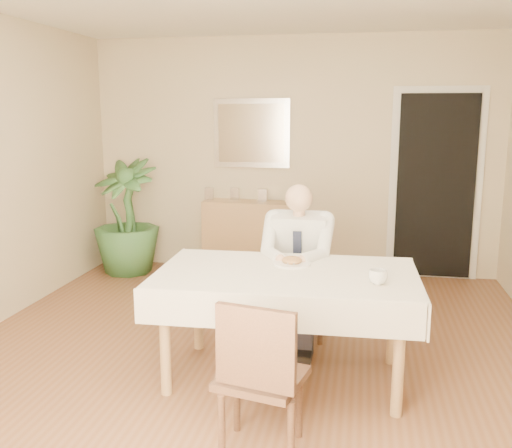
% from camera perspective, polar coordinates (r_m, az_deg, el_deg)
% --- Properties ---
extents(room, '(5.00, 5.02, 2.60)m').
position_cam_1_polar(room, '(3.93, -0.95, 4.03)').
color(room, brown).
rests_on(room, ground).
extents(window, '(1.34, 0.04, 1.44)m').
position_cam_1_polar(window, '(1.60, -19.05, -1.77)').
color(window, silver).
rests_on(window, room).
extents(doorway, '(0.96, 0.07, 2.10)m').
position_cam_1_polar(doorway, '(6.38, 17.49, 3.57)').
color(doorway, silver).
rests_on(doorway, ground).
extents(mirror, '(0.86, 0.04, 0.76)m').
position_cam_1_polar(mirror, '(6.42, -0.46, 9.06)').
color(mirror, silver).
rests_on(mirror, room).
extents(dining_table, '(1.74, 1.06, 0.75)m').
position_cam_1_polar(dining_table, '(3.80, 3.03, -6.00)').
color(dining_table, '#9D764B').
rests_on(dining_table, ground).
extents(chair_far, '(0.48, 0.48, 0.94)m').
position_cam_1_polar(chair_far, '(4.68, 4.47, -4.42)').
color(chair_far, '#422919').
rests_on(chair_far, ground).
extents(chair_near, '(0.49, 0.50, 0.87)m').
position_cam_1_polar(chair_near, '(2.99, 0.35, -14.64)').
color(chair_near, '#422919').
rests_on(chair_near, ground).
extents(seated_man, '(0.48, 0.72, 1.24)m').
position_cam_1_polar(seated_man, '(4.36, 4.08, -3.43)').
color(seated_man, white).
rests_on(seated_man, ground).
extents(plate, '(0.26, 0.26, 0.02)m').
position_cam_1_polar(plate, '(3.94, 3.61, -3.96)').
color(plate, white).
rests_on(plate, dining_table).
extents(food, '(0.14, 0.14, 0.06)m').
position_cam_1_polar(food, '(3.94, 3.61, -3.65)').
color(food, brown).
rests_on(food, dining_table).
extents(knife, '(0.01, 0.13, 0.01)m').
position_cam_1_polar(knife, '(3.88, 4.09, -3.97)').
color(knife, silver).
rests_on(knife, dining_table).
extents(fork, '(0.01, 0.13, 0.01)m').
position_cam_1_polar(fork, '(3.89, 2.92, -3.92)').
color(fork, silver).
rests_on(fork, dining_table).
extents(coffee_mug, '(0.13, 0.13, 0.09)m').
position_cam_1_polar(coffee_mug, '(3.57, 12.09, -5.20)').
color(coffee_mug, white).
rests_on(coffee_mug, dining_table).
extents(sideboard, '(1.03, 0.41, 0.81)m').
position_cam_1_polar(sideboard, '(6.42, -0.70, -1.28)').
color(sideboard, '#9D764B').
rests_on(sideboard, ground).
extents(photo_frame_left, '(0.10, 0.02, 0.14)m').
position_cam_1_polar(photo_frame_left, '(6.45, -4.71, 3.02)').
color(photo_frame_left, silver).
rests_on(photo_frame_left, sideboard).
extents(photo_frame_center, '(0.10, 0.02, 0.14)m').
position_cam_1_polar(photo_frame_center, '(6.45, -2.16, 3.05)').
color(photo_frame_center, silver).
rests_on(photo_frame_center, sideboard).
extents(photo_frame_right, '(0.10, 0.02, 0.14)m').
position_cam_1_polar(photo_frame_right, '(6.32, 0.64, 2.88)').
color(photo_frame_right, silver).
rests_on(photo_frame_right, sideboard).
extents(potted_palm, '(0.88, 0.88, 1.28)m').
position_cam_1_polar(potted_palm, '(6.51, -12.84, 0.72)').
color(potted_palm, '#2C5527').
rests_on(potted_palm, ground).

